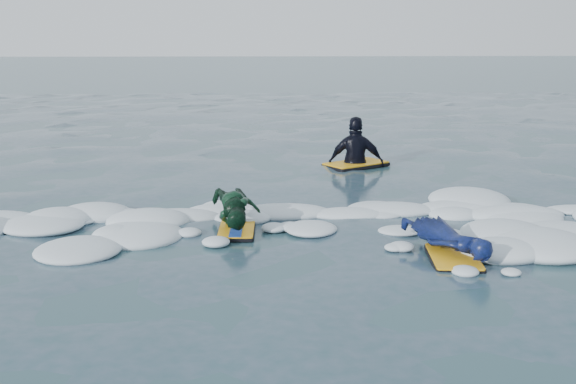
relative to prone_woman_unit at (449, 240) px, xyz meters
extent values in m
plane|color=#19343E|center=(-2.99, 0.31, -0.19)|extent=(120.00, 120.00, 0.00)
cube|color=black|center=(0.00, -0.22, -0.16)|extent=(0.62, 1.02, 0.05)
cube|color=#F7A814|center=(0.00, -0.22, -0.13)|extent=(0.60, 1.00, 0.02)
imported|color=navy|center=(0.00, 0.03, 0.02)|extent=(1.02, 1.57, 0.35)
cube|color=black|center=(-2.49, 1.03, -0.16)|extent=(0.49, 0.86, 0.04)
cube|color=#F7A814|center=(-2.49, 1.03, -0.13)|extent=(0.47, 0.84, 0.02)
cube|color=#1841B5|center=(-2.49, 1.03, -0.12)|extent=(0.17, 0.81, 0.01)
imported|color=#103B24|center=(-2.49, 1.23, 0.07)|extent=(0.72, 1.32, 0.48)
cube|color=black|center=(-0.36, 5.51, -0.15)|extent=(1.37, 1.22, 0.06)
cube|color=#F7A814|center=(-0.36, 5.51, -0.11)|extent=(1.34, 1.18, 0.02)
imported|color=black|center=(-0.36, 5.51, -0.14)|extent=(1.10, 0.55, 1.81)
camera|label=1|loc=(-2.18, -7.93, 2.39)|focal=45.00mm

